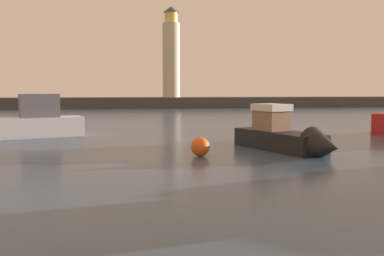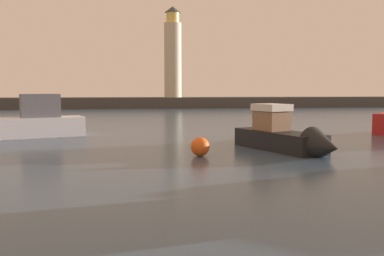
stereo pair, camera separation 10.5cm
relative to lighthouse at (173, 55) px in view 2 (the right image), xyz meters
name	(u,v)px [view 2 (the right image)]	position (x,y,z in m)	size (l,w,h in m)	color
ground_plane	(190,125)	(-1.67, -32.15, -8.18)	(220.00, 220.00, 0.00)	#384C60
breakwater	(162,103)	(-1.67, 0.00, -7.37)	(88.88, 4.41, 1.63)	#423F3D
lighthouse	(173,55)	(0.00, 0.00, 0.00)	(2.64, 2.64, 13.84)	beige
motorboat_1	(19,124)	(-13.07, -39.65, -7.34)	(7.57, 4.17, 2.88)	silver
motorboat_5	(289,137)	(0.94, -47.43, -7.52)	(3.72, 6.41, 2.50)	black
mooring_buoy	(200,147)	(-3.39, -48.23, -7.77)	(0.83, 0.83, 0.83)	#EA5919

